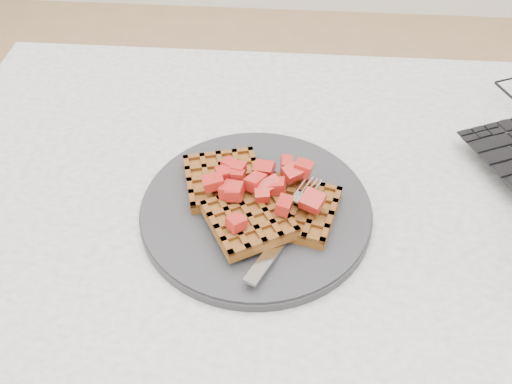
# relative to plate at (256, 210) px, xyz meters

# --- Properties ---
(table) EXTENTS (1.20, 0.80, 0.75)m
(table) POSITION_rel_plate_xyz_m (0.14, -0.02, -0.12)
(table) COLOR silver
(table) RESTS_ON ground
(plate) EXTENTS (0.29, 0.29, 0.02)m
(plate) POSITION_rel_plate_xyz_m (0.00, 0.00, 0.00)
(plate) COLOR #252528
(plate) RESTS_ON table
(waffles) EXTENTS (0.21, 0.19, 0.03)m
(waffles) POSITION_rel_plate_xyz_m (0.00, -0.00, 0.02)
(waffles) COLOR brown
(waffles) RESTS_ON plate
(strawberry_pile) EXTENTS (0.15, 0.15, 0.02)m
(strawberry_pile) POSITION_rel_plate_xyz_m (0.00, 0.00, 0.05)
(strawberry_pile) COLOR maroon
(strawberry_pile) RESTS_ON waffles
(fork) EXTENTS (0.10, 0.17, 0.02)m
(fork) POSITION_rel_plate_xyz_m (0.04, -0.04, 0.02)
(fork) COLOR silver
(fork) RESTS_ON plate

